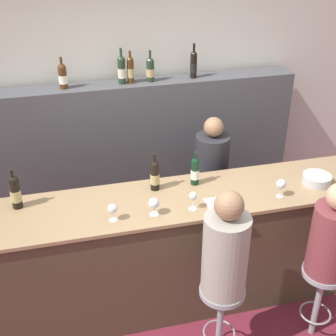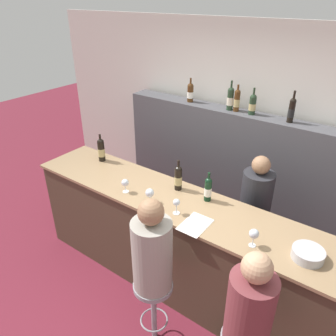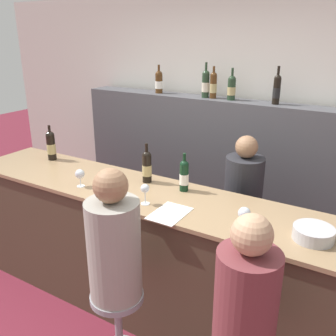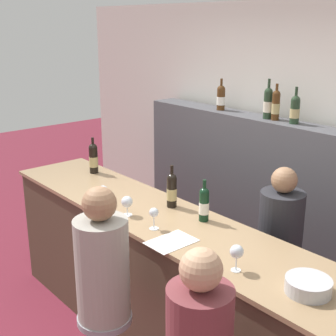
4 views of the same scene
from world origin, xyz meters
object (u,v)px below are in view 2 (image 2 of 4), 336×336
Objects in this scene: wine_bottle_backbar_2 at (237,100)px; bar_stool_left at (153,297)px; wine_bottle_backbar_3 at (253,104)px; wine_glass_1 at (150,193)px; wine_bottle_backbar_1 at (230,98)px; wine_glass_2 at (176,203)px; wine_glass_0 at (125,183)px; guest_seated_left at (152,251)px; wine_bottle_backbar_4 at (292,110)px; wine_bottle_counter_2 at (208,189)px; bartender at (252,222)px; guest_seated_right at (250,306)px; wine_bottle_backbar_0 at (190,92)px; metal_bowl at (308,254)px; wine_glass_3 at (254,234)px; wine_bottle_counter_1 at (178,178)px; wine_bottle_counter_0 at (101,150)px.

bar_stool_left is at bearing -81.64° from wine_bottle_backbar_2.
wine_bottle_backbar_3 reaches higher than wine_glass_1.
wine_bottle_backbar_1 is 1.63m from wine_glass_2.
wine_bottle_backbar_3 is 2.18× the size of wine_glass_0.
guest_seated_left is (0.29, -1.99, -0.68)m from wine_bottle_backbar_2.
wine_bottle_backbar_4 is 0.41× the size of guest_seated_left.
bartender is at bearing 56.24° from wine_bottle_counter_2.
wine_glass_0 is 1.62m from guest_seated_right.
metal_bowl is at bearing -35.69° from wine_bottle_backbar_0.
guest_seated_right is at bearing -60.63° from wine_bottle_backbar_2.
wine_bottle_counter_2 is at bearing -50.57° from wine_bottle_backbar_0.
wine_glass_0 is (-0.33, -1.51, -0.55)m from wine_bottle_backbar_1.
wine_glass_3 is 0.20× the size of guest_seated_right.
wine_bottle_counter_1 is 0.53m from wine_glass_0.
wine_bottle_backbar_2 reaches higher than wine_bottle_counter_2.
wine_bottle_backbar_3 is 1.97× the size of wine_glass_3.
metal_bowl is at bearing -46.99° from wine_bottle_backbar_2.
wine_bottle_backbar_1 reaches higher than wine_glass_3.
wine_bottle_backbar_4 is (0.72, 0.00, -0.00)m from wine_bottle_backbar_1.
wine_glass_2 is 0.96× the size of wine_glass_3.
wine_bottle_backbar_4 is at bearing 103.69° from guest_seated_right.
wine_bottle_backbar_2 is 2.34m from bar_stool_left.
wine_bottle_backbar_2 reaches higher than bar_stool_left.
wine_bottle_backbar_3 is 0.44m from wine_bottle_backbar_4.
wine_bottle_backbar_2 is at bearing 133.01° from metal_bowl.
guest_seated_left reaches higher than wine_bottle_counter_2.
wine_glass_1 is (-0.42, -0.35, -0.03)m from wine_bottle_counter_2.
wine_glass_2 reaches higher than metal_bowl.
wine_bottle_backbar_4 is at bearing 0.00° from wine_bottle_backbar_1.
guest_seated_left is at bearing -104.55° from bartender.
wine_bottle_counter_0 is 1.35m from wine_bottle_backbar_0.
wine_bottle_backbar_2 reaches higher than wine_bottle_backbar_3.
wine_bottle_counter_2 is at bearing 88.43° from guest_seated_left.
wine_bottle_backbar_3 is 0.37× the size of guest_seated_left.
guest_seated_left is at bearing -30.46° from wine_bottle_counter_0.
guest_seated_left is (0.40, -0.48, -0.14)m from wine_glass_1.
wine_bottle_counter_2 is at bearing -74.88° from wine_bottle_backbar_2.
wine_bottle_counter_1 is 0.42× the size of guest_seated_right.
guest_seated_right is at bearing -21.17° from wine_glass_1.
wine_bottle_counter_0 is 1.68m from wine_bottle_backbar_2.
wine_bottle_backbar_1 is 2.46× the size of wine_glass_0.
wine_bottle_counter_0 is at bearing 149.54° from guest_seated_left.
wine_bottle_backbar_2 is 0.20m from wine_bottle_backbar_3.
wine_bottle_backbar_3 is (0.84, 0.00, -0.00)m from wine_bottle_backbar_0.
guest_seated_left is at bearing -69.00° from wine_bottle_counter_1.
wine_bottle_counter_2 is 1.59m from wine_bottle_backbar_0.
wine_bottle_backbar_2 is 2.09× the size of wine_glass_2.
bar_stool_left is at bearing -90.00° from guest_seated_left.
wine_bottle_backbar_1 reaches higher than wine_bottle_backbar_3.
wine_bottle_counter_1 is at bearing 76.42° from wine_glass_1.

